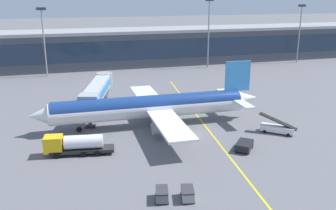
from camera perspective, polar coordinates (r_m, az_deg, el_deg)
ground_plane at (r=68.32m, az=3.62°, el=-4.51°), size 700.00×700.00×0.00m
apron_lead_in_line at (r=71.37m, az=6.04°, el=-3.62°), size 8.70×79.59×0.01m
terminal_building at (r=135.65m, az=-3.25°, el=8.91°), size 180.78×17.06×12.54m
main_airliner at (r=71.57m, az=-2.63°, el=-0.22°), size 44.74×35.36×11.83m
jet_bridge at (r=81.61m, az=-10.62°, el=2.37°), size 9.12×22.50×6.55m
fuel_tanker at (r=61.24m, az=-14.09°, el=-5.84°), size 11.05×4.06×3.25m
belt_loader at (r=71.40m, az=16.37°, el=-3.39°), size 6.05×5.56×3.49m
pushback_tug at (r=62.56m, az=11.55°, el=-6.06°), size 4.21×4.39×1.40m
baggage_cart_0 at (r=47.61m, az=-0.94°, el=-13.47°), size 2.13×2.93×1.48m
baggage_cart_1 at (r=47.80m, az=3.00°, el=-13.36°), size 2.13×2.93×1.48m
apron_light_mast_0 at (r=146.06m, az=19.49°, el=10.95°), size 2.80×0.50×20.80m
apron_light_mast_1 at (r=129.01m, az=6.24°, el=11.64°), size 2.80×0.50×22.93m
apron_light_mast_2 at (r=119.96m, az=-18.47°, el=9.94°), size 2.80×0.50×20.65m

